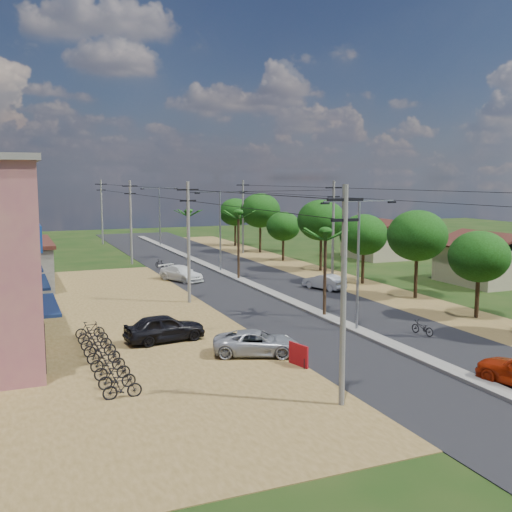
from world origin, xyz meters
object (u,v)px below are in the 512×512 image
Objects in this scene: car_silver_mid at (324,282)px; car_parked_silver at (257,344)px; roadside_sign at (298,355)px; moto_rider_east at (422,328)px; car_white_far at (181,274)px; parked_scooter_row at (104,354)px; car_parked_dark at (165,328)px.

car_silver_mid is 0.84× the size of car_parked_silver.
car_silver_mid is 20.79m from roadside_sign.
car_silver_mid is 2.38× the size of moto_rider_east.
parked_scooter_row is (-10.15, -22.00, -0.18)m from car_white_far.
car_parked_silver reaches higher than roadside_sign.
car_parked_dark is 0.42× the size of parked_scooter_row.
moto_rider_east is at bearing -95.75° from car_white_far.
moto_rider_east is (10.58, -0.08, -0.21)m from car_parked_silver.
roadside_sign is 9.73m from parked_scooter_row.
car_silver_mid is 13.09m from car_white_far.
car_white_far is 24.23m from parked_scooter_row.
parked_scooter_row is at bearing 140.74° from roadside_sign.
car_silver_mid is at bearing -63.50° from car_parked_dark.
parked_scooter_row is at bearing -139.33° from car_white_far.
car_silver_mid reaches higher than roadside_sign.
roadside_sign is (-1.32, -26.11, -0.11)m from car_white_far.
car_parked_dark reaches higher than car_silver_mid.
parked_scooter_row is at bearing -16.13° from moto_rider_east.
car_silver_mid is 0.84× the size of car_parked_dark.
car_parked_silver is 7.81m from parked_scooter_row.
roadside_sign is (4.99, -6.95, -0.21)m from car_parked_dark.
car_parked_dark is 3.39× the size of roadside_sign.
car_parked_dark is at bearing 12.59° from car_silver_mid.
car_silver_mid is 24.10m from parked_scooter_row.
moto_rider_east is 9.71m from roadside_sign.
car_silver_mid is at bearing -65.61° from car_white_far.
car_white_far is 23.73m from car_parked_silver.
car_white_far is 3.46× the size of roadside_sign.
car_parked_dark reaches higher than car_parked_silver.
car_white_far is 1.02× the size of car_parked_silver.
car_parked_dark reaches higher than roadside_sign.
moto_rider_east is 0.15× the size of parked_scooter_row.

